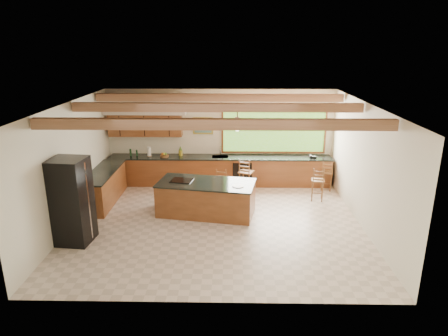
{
  "coord_description": "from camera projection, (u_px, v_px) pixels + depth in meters",
  "views": [
    {
      "loc": [
        0.35,
        -9.23,
        4.38
      ],
      "look_at": [
        0.16,
        0.8,
        1.21
      ],
      "focal_mm": 32.0,
      "sensor_mm": 36.0,
      "label": 1
    }
  ],
  "objects": [
    {
      "name": "counter_run",
      "position": [
        194.0,
        174.0,
        12.4
      ],
      "size": [
        7.12,
        3.1,
        1.23
      ],
      "color": "brown",
      "rests_on": "ground"
    },
    {
      "name": "ground",
      "position": [
        217.0,
        223.0,
        10.13
      ],
      "size": [
        7.2,
        7.2,
        0.0
      ],
      "primitive_type": "plane",
      "color": "beige",
      "rests_on": "ground"
    },
    {
      "name": "bar_stool_a",
      "position": [
        222.0,
        181.0,
        11.43
      ],
      "size": [
        0.4,
        0.4,
        0.96
      ],
      "rotation": [
        0.0,
        0.0,
        -0.19
      ],
      "color": "brown",
      "rests_on": "ground"
    },
    {
      "name": "refrigerator",
      "position": [
        71.0,
        201.0,
        8.91
      ],
      "size": [
        0.84,
        0.82,
        1.97
      ],
      "rotation": [
        0.0,
        0.0,
        -0.1
      ],
      "color": "black",
      "rests_on": "ground"
    },
    {
      "name": "bar_stool_d",
      "position": [
        327.0,
        173.0,
        12.19
      ],
      "size": [
        0.41,
        0.41,
        0.94
      ],
      "rotation": [
        0.0,
        0.0,
        -0.27
      ],
      "color": "brown",
      "rests_on": "ground"
    },
    {
      "name": "bar_stool_b",
      "position": [
        246.0,
        173.0,
        11.92
      ],
      "size": [
        0.51,
        0.52,
        1.1
      ],
      "rotation": [
        0.0,
        0.0,
        -0.4
      ],
      "color": "brown",
      "rests_on": "ground"
    },
    {
      "name": "room_shell",
      "position": [
        211.0,
        132.0,
        10.09
      ],
      "size": [
        7.27,
        6.54,
        3.02
      ],
      "color": "silver",
      "rests_on": "ground"
    },
    {
      "name": "island",
      "position": [
        206.0,
        198.0,
        10.57
      ],
      "size": [
        2.68,
        1.6,
        0.9
      ],
      "rotation": [
        0.0,
        0.0,
        -0.17
      ],
      "color": "brown",
      "rests_on": "ground"
    },
    {
      "name": "bar_stool_c",
      "position": [
        318.0,
        181.0,
        11.37
      ],
      "size": [
        0.42,
        0.42,
        1.0
      ],
      "rotation": [
        0.0,
        0.0,
        -0.19
      ],
      "color": "brown",
      "rests_on": "ground"
    }
  ]
}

